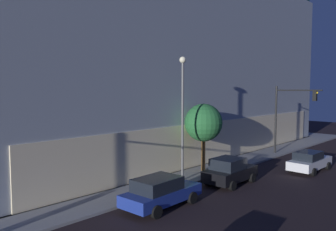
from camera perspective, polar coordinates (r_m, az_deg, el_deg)
modern_building at (r=37.70m, az=-6.00°, el=9.98°), size 40.29×23.85×20.06m
traffic_light_far_corner at (r=33.62m, az=19.73°, el=1.07°), size 0.32×4.34×6.46m
street_lamp_sidewalk at (r=22.57m, az=2.47°, el=1.98°), size 0.44×0.44×8.29m
sidewalk_tree at (r=25.56m, az=5.98°, el=-1.24°), size 2.84×2.84×5.07m
car_blue at (r=18.54m, az=-1.30°, el=-12.67°), size 4.73×2.29×1.64m
car_black at (r=23.17m, az=10.33°, el=-9.16°), size 4.14×2.18×1.76m
car_white at (r=28.42m, az=22.68°, el=-7.09°), size 4.61×2.03×1.55m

